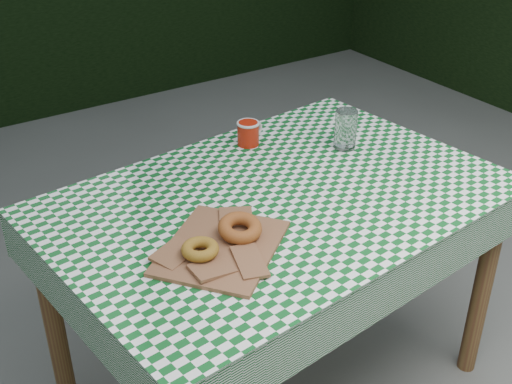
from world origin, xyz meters
TOP-DOWN VIEW (x-y plane):
  - table at (0.18, 0.14)m, footprint 1.37×0.99m
  - tablecloth at (0.18, 0.14)m, footprint 1.39×1.01m
  - paper_bag at (-0.09, 0.00)m, footprint 0.42×0.41m
  - bagel_front at (-0.16, -0.01)m, footprint 0.12×0.12m
  - bagel_back at (-0.03, 0.01)m, footprint 0.13×0.13m
  - coffee_mug at (0.29, 0.47)m, footprint 0.18×0.18m
  - drinking_glass at (0.54, 0.28)m, footprint 0.09×0.09m

SIDE VIEW (x-z plane):
  - table at x=0.18m, z-range 0.00..0.75m
  - tablecloth at x=0.18m, z-range 0.75..0.76m
  - paper_bag at x=-0.09m, z-range 0.76..0.77m
  - bagel_front at x=-0.16m, z-range 0.77..0.80m
  - bagel_back at x=-0.03m, z-range 0.77..0.81m
  - coffee_mug at x=0.29m, z-range 0.76..0.84m
  - drinking_glass at x=0.54m, z-range 0.76..0.89m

